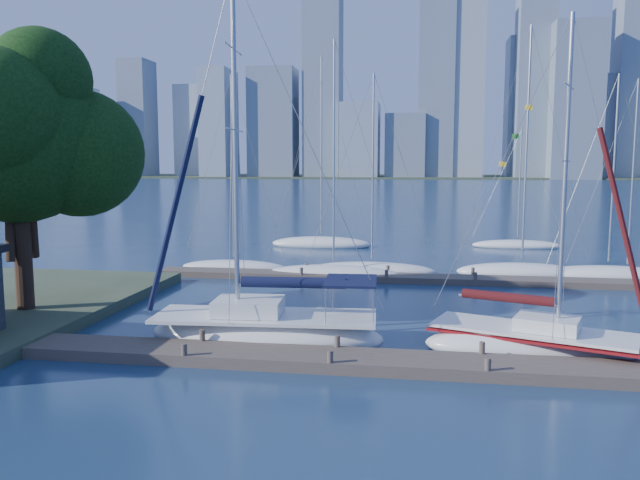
# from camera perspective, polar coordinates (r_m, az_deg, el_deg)

# --- Properties ---
(ground) EXTENTS (700.00, 700.00, 0.00)m
(ground) POSITION_cam_1_polar(r_m,az_deg,el_deg) (21.71, 1.27, -11.42)
(ground) COLOR #172F4C
(ground) RESTS_ON ground
(near_dock) EXTENTS (26.00, 2.00, 0.40)m
(near_dock) POSITION_cam_1_polar(r_m,az_deg,el_deg) (21.65, 1.27, -10.91)
(near_dock) COLOR #493E35
(near_dock) RESTS_ON ground
(far_dock) EXTENTS (30.00, 1.80, 0.36)m
(far_dock) POSITION_cam_1_polar(r_m,az_deg,el_deg) (37.03, 7.70, -3.48)
(far_dock) COLOR #493E35
(far_dock) RESTS_ON ground
(far_shore) EXTENTS (800.00, 100.00, 1.50)m
(far_shore) POSITION_cam_1_polar(r_m,az_deg,el_deg) (340.50, 8.59, 5.71)
(far_shore) COLOR #38472D
(far_shore) RESTS_ON ground
(tree) EXTENTS (9.85, 8.95, 12.44)m
(tree) POSITION_cam_1_polar(r_m,az_deg,el_deg) (29.95, -25.98, 8.89)
(tree) COLOR black
(tree) RESTS_ON ground
(sailboat_navy) EXTENTS (9.34, 3.57, 14.51)m
(sailboat_navy) POSITION_cam_1_polar(r_m,az_deg,el_deg) (24.25, -5.05, -6.82)
(sailboat_navy) COLOR white
(sailboat_navy) RESTS_ON ground
(sailboat_maroon) EXTENTS (8.01, 4.95, 12.44)m
(sailboat_maroon) POSITION_cam_1_polar(r_m,az_deg,el_deg) (24.10, 18.84, -7.40)
(sailboat_maroon) COLOR white
(sailboat_maroon) RESTS_ON ground
(bg_boat_0) EXTENTS (7.18, 2.90, 12.74)m
(bg_boat_0) POSITION_cam_1_polar(r_m,az_deg,el_deg) (40.82, -7.87, -2.42)
(bg_boat_0) COLOR white
(bg_boat_0) RESTS_ON ground
(bg_boat_1) EXTENTS (8.41, 3.42, 14.44)m
(bg_boat_1) POSITION_cam_1_polar(r_m,az_deg,el_deg) (38.02, 1.25, -3.01)
(bg_boat_1) COLOR white
(bg_boat_1) RESTS_ON ground
(bg_boat_2) EXTENTS (8.21, 3.05, 12.66)m
(bg_boat_2) POSITION_cam_1_polar(r_m,az_deg,el_deg) (39.30, 4.76, -2.73)
(bg_boat_2) COLOR white
(bg_boat_2) RESTS_ON ground
(bg_boat_3) EXTENTS (8.05, 3.11, 15.37)m
(bg_boat_3) POSITION_cam_1_polar(r_m,az_deg,el_deg) (40.28, 17.96, -2.74)
(bg_boat_3) COLOR white
(bg_boat_3) RESTS_ON ground
(bg_boat_4) EXTENTS (8.21, 4.45, 12.43)m
(bg_boat_4) POSITION_cam_1_polar(r_m,az_deg,el_deg) (41.23, 24.83, -2.88)
(bg_boat_4) COLOR white
(bg_boat_4) RESTS_ON ground
(bg_boat_5) EXTENTS (7.09, 3.67, 12.07)m
(bg_boat_5) POSITION_cam_1_polar(r_m,az_deg,el_deg) (41.65, 26.24, -2.90)
(bg_boat_5) COLOR white
(bg_boat_5) RESTS_ON ground
(bg_boat_6) EXTENTS (8.76, 4.98, 15.89)m
(bg_boat_6) POSITION_cam_1_polar(r_m,az_deg,el_deg) (51.97, 0.12, -0.27)
(bg_boat_6) COLOR white
(bg_boat_6) RESTS_ON ground
(bg_boat_7) EXTENTS (7.46, 2.74, 9.89)m
(bg_boat_7) POSITION_cam_1_polar(r_m,az_deg,el_deg) (53.91, 17.60, -0.45)
(bg_boat_7) COLOR white
(bg_boat_7) RESTS_ON ground
(skyline) EXTENTS (503.96, 51.31, 126.43)m
(skyline) POSITION_cam_1_polar(r_m,az_deg,el_deg) (312.77, 12.11, 12.07)
(skyline) COLOR #8696AD
(skyline) RESTS_ON ground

